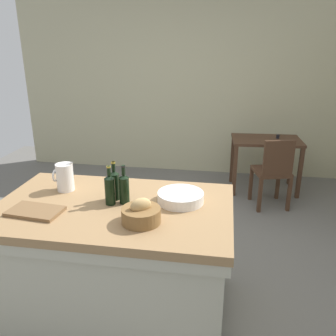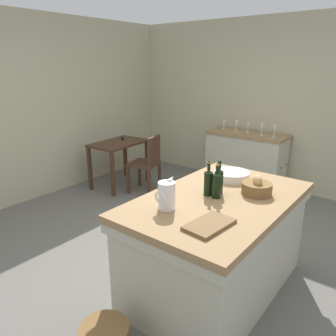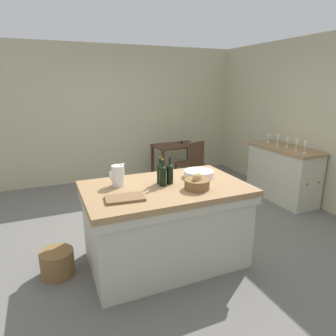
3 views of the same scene
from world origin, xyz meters
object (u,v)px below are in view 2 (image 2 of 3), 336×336
wash_bowl (232,175)px  bread_basket (257,187)px  pitcher (166,195)px  wine_glass_middle (248,125)px  wine_bottle_green (217,184)px  side_cabinet (245,160)px  writing_desk (119,149)px  wine_glass_far_right (224,123)px  wine_bottle_dark (219,180)px  wine_bottle_amber (208,182)px  wooden_chair (147,162)px  wine_glass_left (262,127)px  island_table (217,241)px  wine_glass_right (237,124)px  cutting_board (209,225)px  wine_glass_far_left (275,129)px

wash_bowl → bread_basket: (-0.21, -0.34, 0.02)m
pitcher → wine_glass_middle: pitcher is taller
wash_bowl → wine_bottle_green: size_ratio=1.16×
side_cabinet → pitcher: size_ratio=4.89×
writing_desk → wash_bowl: 2.59m
pitcher → wine_glass_far_right: 3.18m
bread_basket → wine_bottle_dark: wine_bottle_dark is taller
bread_basket → wine_bottle_amber: (-0.27, 0.31, 0.06)m
wine_bottle_green → wine_glass_middle: (2.56, 0.92, 0.01)m
wooden_chair → wine_glass_far_right: 1.43m
pitcher → wine_glass_left: bearing=9.5°
pitcher → bread_basket: bearing=-30.5°
wine_glass_middle → wine_glass_left: bearing=-102.4°
island_table → wash_bowl: (0.46, 0.13, 0.44)m
bread_basket → wash_bowl: bearing=58.6°
island_table → wine_glass_middle: wine_glass_middle is taller
wooden_chair → wine_bottle_amber: wine_bottle_amber is taller
writing_desk → wash_bowl: size_ratio=2.81×
bread_basket → wine_glass_right: 2.63m
island_table → cutting_board: bearing=-157.4°
wine_glass_right → wine_bottle_green: bearing=-156.4°
side_cabinet → writing_desk: (-1.20, 1.64, 0.16)m
wine_bottle_amber → wine_glass_right: size_ratio=1.65×
wooden_chair → wine_bottle_amber: bearing=-125.7°
island_table → wash_bowl: 0.65m
wine_bottle_amber → side_cabinet: bearing=18.2°
writing_desk → wine_bottle_green: (-1.33, -2.54, 0.38)m
wine_bottle_amber → wine_bottle_green: (-0.01, -0.08, -0.00)m
cutting_board → wine_glass_far_right: wine_glass_far_right is taller
wash_bowl → wine_bottle_green: 0.50m
island_table → writing_desk: island_table is taller
writing_desk → wine_bottle_green: wine_bottle_green is taller
wine_glass_far_right → wine_glass_far_left: bearing=-95.1°
island_table → wooden_chair: size_ratio=1.87×
wine_bottle_amber → wine_glass_far_right: wine_bottle_amber is taller
pitcher → bread_basket: pitcher is taller
island_table → writing_desk: 2.87m
wash_bowl → wine_glass_far_right: (2.06, 1.22, 0.09)m
bread_basket → wine_glass_middle: 2.55m
writing_desk → wine_bottle_amber: bearing=-118.2°
wine_bottle_green → wine_glass_left: size_ratio=1.57×
writing_desk → cutting_board: bearing=-122.9°
island_table → wine_glass_far_right: 2.91m
wooden_chair → wine_glass_middle: bearing=-41.7°
wooden_chair → wine_glass_right: size_ratio=5.10×
bread_basket → wine_glass_right: size_ratio=1.43×
wine_glass_far_right → bread_basket: bearing=-145.4°
wine_bottle_amber → wine_glass_far_right: 2.83m
wash_bowl → wine_glass_left: (2.02, 0.56, 0.10)m
island_table → wine_bottle_dark: wine_bottle_dark is taller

